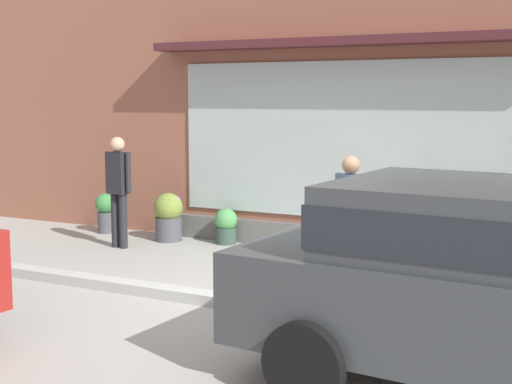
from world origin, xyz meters
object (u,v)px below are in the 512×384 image
object	(u,v)px
fire_hydrant	(383,261)
potted_plant_trailing_edge	(226,226)
pedestrian_with_handbag	(349,213)
potted_plant_window_right	(169,216)
pedestrian_passerby	(118,183)
potted_plant_doorstep	(456,224)
potted_plant_window_center	(106,211)

from	to	relation	value
fire_hydrant	potted_plant_trailing_edge	bearing A→B (deg)	145.69
pedestrian_with_handbag	potted_plant_trailing_edge	bearing A→B (deg)	-10.53
potted_plant_window_right	fire_hydrant	bearing A→B (deg)	-25.51
pedestrian_passerby	potted_plant_doorstep	bearing A→B (deg)	14.74
fire_hydrant	potted_plant_window_right	size ratio (longest dim) A/B	1.27
potted_plant_doorstep	pedestrian_with_handbag	bearing A→B (deg)	-122.11
potted_plant_trailing_edge	potted_plant_window_center	xyz separation A→B (m)	(-2.21, -0.12, 0.09)
fire_hydrant	potted_plant_trailing_edge	world-z (taller)	fire_hydrant
pedestrian_with_handbag	potted_plant_trailing_edge	distance (m)	3.12
potted_plant_doorstep	potted_plant_window_right	distance (m)	4.42
potted_plant_window_right	potted_plant_window_center	bearing A→B (deg)	176.16
pedestrian_with_handbag	potted_plant_window_center	xyz separation A→B (m)	(-4.77, 1.55, -0.54)
pedestrian_with_handbag	pedestrian_passerby	bearing A→B (deg)	12.27
fire_hydrant	pedestrian_passerby	xyz separation A→B (m)	(-4.40, 1.16, 0.48)
potted_plant_window_right	potted_plant_doorstep	bearing A→B (deg)	0.47
potted_plant_doorstep	potted_plant_window_center	bearing A→B (deg)	179.49
potted_plant_doorstep	potted_plant_window_right	world-z (taller)	potted_plant_doorstep
fire_hydrant	pedestrian_with_handbag	xyz separation A→B (m)	(-0.56, 0.47, 0.41)
pedestrian_passerby	pedestrian_with_handbag	bearing A→B (deg)	-5.00
potted_plant_doorstep	potted_plant_window_right	size ratio (longest dim) A/B	1.71
pedestrian_with_handbag	potted_plant_window_right	xyz separation A→B (m)	(-3.47, 1.46, -0.51)
fire_hydrant	potted_plant_window_center	distance (m)	5.70
fire_hydrant	potted_plant_window_center	bearing A→B (deg)	159.33
pedestrian_passerby	potted_plant_window_right	distance (m)	1.02
potted_plant_window_center	pedestrian_with_handbag	bearing A→B (deg)	-17.94
fire_hydrant	pedestrian_passerby	size ratio (longest dim) A/B	0.58
potted_plant_trailing_edge	fire_hydrant	bearing A→B (deg)	-34.31
pedestrian_with_handbag	pedestrian_passerby	xyz separation A→B (m)	(-3.84, 0.69, 0.07)
pedestrian_passerby	potted_plant_window_right	xyz separation A→B (m)	(0.37, 0.77, -0.57)
fire_hydrant	potted_plant_trailing_edge	xyz separation A→B (m)	(-3.13, 2.13, -0.21)
pedestrian_with_handbag	pedestrian_passerby	world-z (taller)	pedestrian_passerby
potted_plant_window_center	potted_plant_window_right	xyz separation A→B (m)	(1.30, -0.09, 0.03)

